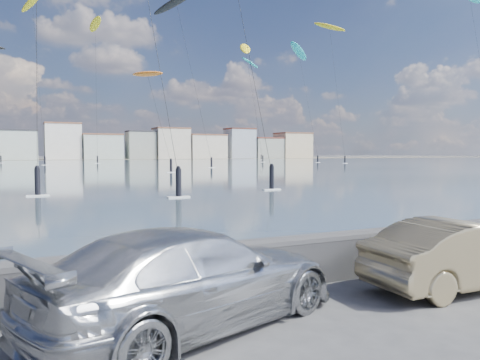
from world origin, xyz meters
TOP-DOWN VIEW (x-y plane):
  - ground at (0.00, 0.00)m, footprint 700.00×700.00m
  - bay_water at (0.00, 91.50)m, footprint 500.00×177.00m
  - far_shore_strip at (0.00, 200.00)m, footprint 500.00×60.00m
  - seawall at (0.00, 2.70)m, footprint 400.00×0.36m
  - far_buildings at (1.31, 186.00)m, footprint 240.79×13.26m
  - car_silver at (-1.10, 1.37)m, footprint 6.02×4.07m
  - car_champagne at (4.73, 1.01)m, footprint 4.41×1.63m
  - kitesurfer_2 at (23.98, 81.85)m, footprint 9.20×13.16m
  - kitesurfer_3 at (-0.43, 112.13)m, footprint 6.09×11.18m
  - kitesurfer_6 at (15.33, 126.81)m, footprint 4.05×15.26m
  - kitesurfer_8 at (56.23, 118.50)m, footprint 6.43×11.77m
  - kitesurfer_10 at (76.11, 155.27)m, footprint 7.65×10.23m
  - kitesurfer_11 at (70.72, 112.54)m, footprint 10.07×16.14m
  - kitesurfer_12 at (15.36, 70.11)m, footprint 4.99×17.39m
  - kitesurfer_18 at (73.95, 101.97)m, footprint 6.64×16.43m

SIDE VIEW (x-z plane):
  - ground at x=0.00m, z-range 0.00..0.00m
  - bay_water at x=0.00m, z-range 0.01..0.01m
  - far_shore_strip at x=0.00m, z-range 0.01..0.01m
  - seawall at x=0.00m, z-range 0.04..1.12m
  - car_champagne at x=4.73m, z-range 0.00..1.44m
  - car_silver at x=-1.10m, z-range 0.00..1.62m
  - far_buildings at x=1.31m, z-range -1.27..13.33m
  - kitesurfer_12 at x=15.36m, z-range 7.12..23.39m
  - kitesurfer_2 at x=23.98m, z-range 14.18..48.31m
  - kitesurfer_11 at x=70.72m, z-range 14.69..49.50m
  - kitesurfer_8 at x=56.23m, z-range 14.74..50.66m
  - kitesurfer_10 at x=76.11m, z-range 16.53..55.54m
  - kitesurfer_3 at x=-0.43m, z-range 16.46..55.89m
  - kitesurfer_6 at x=15.33m, z-range 16.97..56.19m
  - kitesurfer_18 at x=73.95m, z-range 17.00..56.78m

